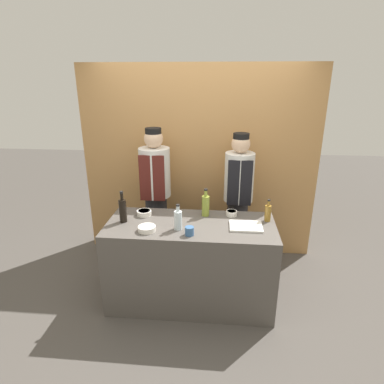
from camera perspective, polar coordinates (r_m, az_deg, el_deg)
ground_plane at (r=3.63m, az=-0.22°, el=-18.36°), size 14.00×14.00×0.00m
cabinet_wall at (r=4.12m, az=1.25°, el=5.18°), size 2.94×0.18×2.40m
counter at (r=3.37m, az=-0.22°, el=-12.45°), size 1.66×0.72×0.88m
sauce_bowl_red at (r=3.04m, az=-8.02°, el=-6.41°), size 0.17×0.17×0.05m
sauce_bowl_purple at (r=3.37m, az=-8.49°, el=-3.64°), size 0.15×0.15×0.05m
sauce_bowl_green at (r=3.35m, az=7.05°, el=-3.72°), size 0.11×0.11×0.05m
cutting_board at (r=3.13m, az=9.56°, el=-6.04°), size 0.31×0.24×0.02m
bottle_clear at (r=3.01m, az=-2.50°, el=-4.92°), size 0.08×0.08×0.25m
bottle_vinegar at (r=3.27m, az=13.34°, el=-3.60°), size 0.06×0.06×0.23m
bottle_soy at (r=3.22m, az=-12.20°, el=-3.15°), size 0.07×0.07×0.32m
bottle_oil at (r=3.30m, az=2.42°, el=-2.35°), size 0.08×0.08×0.29m
cup_blue at (r=2.93m, az=-0.46°, el=-6.95°), size 0.08×0.08×0.08m
chef_left at (r=3.88m, az=-6.48°, el=-0.16°), size 0.36×0.36×1.70m
chef_right at (r=3.82m, az=8.20°, el=-0.89°), size 0.34×0.34×1.65m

